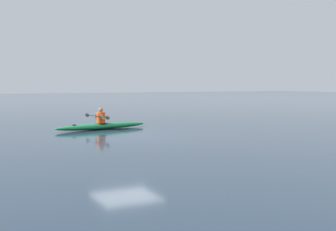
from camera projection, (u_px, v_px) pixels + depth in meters
ground_plane at (126, 136)px, 17.41m from camera, size 160.00×160.00×0.00m
kayak at (102, 126)px, 19.92m from camera, size 4.62×1.35×0.29m
kayaker at (100, 117)px, 19.85m from camera, size 0.61×2.34×0.71m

